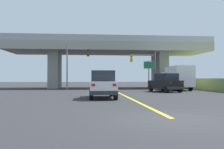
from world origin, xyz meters
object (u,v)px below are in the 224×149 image
(suv_crossing, at_px, (165,83))
(semi_truck_distant, at_px, (107,78))
(traffic_signal_farside, at_px, (74,61))
(box_truck, at_px, (177,78))
(highway_sign, at_px, (149,68))
(suv_lead, at_px, (102,85))
(traffic_signal_nearside, at_px, (146,64))

(suv_crossing, bearing_deg, semi_truck_distant, 83.97)
(suv_crossing, relative_size, traffic_signal_farside, 0.77)
(box_truck, height_order, traffic_signal_farside, traffic_signal_farside)
(suv_crossing, distance_m, highway_sign, 10.17)
(suv_lead, bearing_deg, highway_sign, 66.26)
(suv_lead, bearing_deg, semi_truck_distant, 85.47)
(highway_sign, xyz_separation_m, semi_truck_distant, (-4.97, 19.47, -1.44))
(semi_truck_distant, bearing_deg, traffic_signal_farside, -105.25)
(suv_lead, height_order, box_truck, box_truck)
(suv_lead, xyz_separation_m, traffic_signal_nearside, (6.82, 14.88, 2.42))
(suv_crossing, bearing_deg, suv_lead, -146.59)
(box_truck, height_order, semi_truck_distant, semi_truck_distant)
(suv_lead, relative_size, semi_truck_distant, 0.68)
(suv_crossing, bearing_deg, box_truck, 41.43)
(traffic_signal_farside, bearing_deg, suv_crossing, -35.03)
(box_truck, bearing_deg, highway_sign, 113.08)
(box_truck, distance_m, semi_truck_distant, 26.08)
(traffic_signal_nearside, bearing_deg, semi_truck_distant, 99.63)
(suv_crossing, distance_m, traffic_signal_farside, 13.04)
(suv_crossing, distance_m, box_truck, 5.32)
(suv_crossing, relative_size, highway_sign, 1.12)
(highway_sign, distance_m, semi_truck_distant, 20.15)
(semi_truck_distant, bearing_deg, highway_sign, -75.67)
(box_truck, relative_size, traffic_signal_farside, 1.05)
(suv_lead, bearing_deg, suv_crossing, 47.91)
(highway_sign, height_order, semi_truck_distant, highway_sign)
(traffic_signal_farside, distance_m, highway_sign, 11.34)
(box_truck, height_order, traffic_signal_nearside, traffic_signal_nearside)
(highway_sign, bearing_deg, suv_crossing, -93.43)
(suv_crossing, height_order, traffic_signal_nearside, traffic_signal_nearside)
(suv_lead, distance_m, traffic_signal_farside, 16.00)
(traffic_signal_farside, height_order, highway_sign, traffic_signal_farside)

